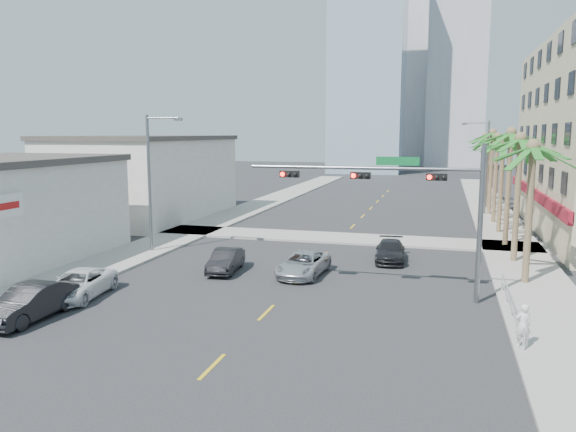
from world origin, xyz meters
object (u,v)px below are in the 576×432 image
at_px(car_lane_left, 226,261).
at_px(car_parked_mid, 30,303).
at_px(car_lane_right, 390,251).
at_px(traffic_signal_mast, 409,193).
at_px(car_lane_center, 303,264).
at_px(car_parked_far, 78,284).
at_px(pedestrian, 523,325).

bearing_deg(car_lane_left, car_parked_mid, -122.52).
bearing_deg(car_lane_right, traffic_signal_mast, -83.39).
bearing_deg(car_lane_right, car_lane_center, -135.78).
xyz_separation_m(car_parked_mid, car_lane_center, (9.32, 10.36, -0.10)).
xyz_separation_m(car_parked_mid, car_lane_left, (4.85, 10.00, -0.10)).
height_order(car_parked_mid, car_lane_left, car_parked_mid).
bearing_deg(car_parked_far, pedestrian, -11.12).
xyz_separation_m(car_parked_mid, car_parked_far, (-0.06, 3.32, -0.09)).
height_order(traffic_signal_mast, car_lane_left, traffic_signal_mast).
distance_m(traffic_signal_mast, car_lane_right, 9.02).
bearing_deg(car_parked_mid, car_lane_right, 49.70).
height_order(car_parked_mid, car_lane_center, car_parked_mid).
bearing_deg(car_lane_left, pedestrian, -35.21).
bearing_deg(car_parked_far, car_lane_left, 46.55).
height_order(car_lane_left, pedestrian, pedestrian).
relative_size(car_parked_mid, car_parked_far, 0.95).
bearing_deg(car_parked_mid, pedestrian, 7.22).
xyz_separation_m(car_lane_center, pedestrian, (10.32, -8.40, 0.30)).
distance_m(car_parked_far, pedestrian, 19.75).
height_order(car_lane_center, car_lane_right, car_lane_center).
xyz_separation_m(car_parked_far, car_lane_left, (4.91, 6.69, -0.01)).
xyz_separation_m(traffic_signal_mast, car_parked_mid, (-15.12, -7.52, -4.32)).
distance_m(traffic_signal_mast, pedestrian, 8.26).
relative_size(car_lane_center, pedestrian, 2.93).
distance_m(traffic_signal_mast, car_parked_far, 16.36).
bearing_deg(car_lane_center, car_parked_mid, -127.71).
xyz_separation_m(traffic_signal_mast, car_parked_far, (-15.18, -4.21, -4.40)).
xyz_separation_m(car_parked_mid, pedestrian, (19.64, 1.96, 0.20)).
bearing_deg(car_lane_left, traffic_signal_mast, -20.24).
xyz_separation_m(traffic_signal_mast, car_lane_center, (-5.80, 2.83, -4.41)).
relative_size(traffic_signal_mast, car_lane_center, 2.38).
bearing_deg(traffic_signal_mast, pedestrian, -50.95).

